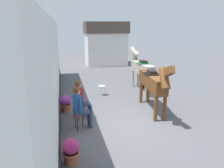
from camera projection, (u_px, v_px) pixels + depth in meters
name	position (u px, v px, depth m)	size (l,w,h in m)	color
ground_plane	(112.00, 96.00, 10.45)	(40.00, 40.00, 0.00)	#56565B
pub_facade_wall	(53.00, 72.00, 8.10)	(0.34, 14.00, 3.40)	white
distant_cottage	(106.00, 43.00, 18.33)	(3.40, 2.60, 3.50)	silver
seated_visitor_near	(80.00, 106.00, 6.91)	(0.61, 0.48, 1.39)	red
seated_visitor_far	(81.00, 98.00, 7.66)	(0.61, 0.48, 1.39)	red
saddled_horse_near	(153.00, 82.00, 8.21)	(0.63, 3.00, 2.06)	brown
saddled_horse_far	(141.00, 68.00, 10.99)	(0.50, 3.00, 2.06)	#B2A899
flower_planter_near	(71.00, 150.00, 5.25)	(0.43, 0.43, 0.64)	#A85638
flower_planter_far	(66.00, 103.00, 8.46)	(0.43, 0.43, 0.64)	#A85638
spare_stool_white	(102.00, 87.00, 10.43)	(0.32, 0.32, 0.46)	white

